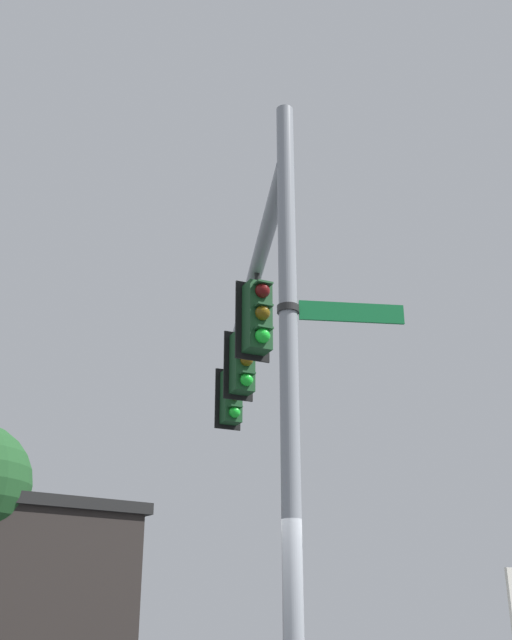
% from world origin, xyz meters
% --- Properties ---
extents(signal_pole, '(0.20, 0.20, 7.33)m').
position_xyz_m(signal_pole, '(0.00, 0.00, 3.66)').
color(signal_pole, gray).
rests_on(signal_pole, ground).
extents(mast_arm, '(2.57, 7.49, 0.22)m').
position_xyz_m(mast_arm, '(-1.18, -3.71, 6.53)').
color(mast_arm, gray).
extents(traffic_light_nearest_pole, '(0.54, 0.49, 1.31)m').
position_xyz_m(traffic_light_nearest_pole, '(-0.82, -2.57, 5.72)').
color(traffic_light_nearest_pole, black).
extents(traffic_light_mid_inner, '(0.54, 0.49, 1.31)m').
position_xyz_m(traffic_light_mid_inner, '(-1.46, -4.57, 5.72)').
color(traffic_light_mid_inner, black).
extents(traffic_light_mid_outer, '(0.54, 0.49, 1.31)m').
position_xyz_m(traffic_light_mid_outer, '(-2.09, -6.56, 5.72)').
color(traffic_light_mid_outer, black).
extents(street_name_sign, '(1.35, 0.52, 0.22)m').
position_xyz_m(street_name_sign, '(-0.43, 0.13, 4.71)').
color(street_name_sign, '#147238').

